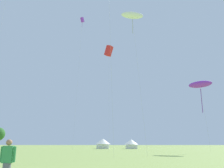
{
  "coord_description": "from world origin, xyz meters",
  "views": [
    {
      "loc": [
        0.67,
        -3.18,
        1.6
      ],
      "look_at": [
        0.0,
        32.0,
        10.51
      ],
      "focal_mm": 37.49,
      "sensor_mm": 36.0,
      "label": 1
    }
  ],
  "objects_px": {
    "kite_purple_box": "(82,21)",
    "festival_tent_left": "(103,143)",
    "kite_red_box": "(109,51)",
    "person_spectator": "(7,165)",
    "festival_tent_right": "(131,144)",
    "kite_purple_parafoil": "(200,84)",
    "kite_white_parafoil": "(132,15)"
  },
  "relations": [
    {
      "from": "festival_tent_right",
      "to": "kite_purple_parafoil",
      "type": "bearing_deg",
      "value": -69.04
    },
    {
      "from": "kite_purple_parafoil",
      "to": "kite_purple_box",
      "type": "xyz_separation_m",
      "value": [
        -24.51,
        16.66,
        22.45
      ]
    },
    {
      "from": "kite_red_box",
      "to": "kite_purple_box",
      "type": "height_order",
      "value": "kite_purple_box"
    },
    {
      "from": "kite_red_box",
      "to": "kite_purple_box",
      "type": "distance_m",
      "value": 17.56
    },
    {
      "from": "kite_purple_box",
      "to": "festival_tent_left",
      "type": "relative_size",
      "value": 8.09
    },
    {
      "from": "kite_white_parafoil",
      "to": "kite_red_box",
      "type": "relative_size",
      "value": 0.89
    },
    {
      "from": "kite_purple_parafoil",
      "to": "kite_red_box",
      "type": "bearing_deg",
      "value": 156.34
    },
    {
      "from": "person_spectator",
      "to": "festival_tent_left",
      "type": "distance_m",
      "value": 61.05
    },
    {
      "from": "kite_purple_box",
      "to": "festival_tent_left",
      "type": "xyz_separation_m",
      "value": [
        5.35,
        11.88,
        -32.77
      ]
    },
    {
      "from": "person_spectator",
      "to": "festival_tent_right",
      "type": "bearing_deg",
      "value": 82.34
    },
    {
      "from": "kite_purple_parafoil",
      "to": "kite_white_parafoil",
      "type": "bearing_deg",
      "value": -140.72
    },
    {
      "from": "person_spectator",
      "to": "kite_red_box",
      "type": "bearing_deg",
      "value": 86.72
    },
    {
      "from": "kite_red_box",
      "to": "festival_tent_right",
      "type": "relative_size",
      "value": 5.64
    },
    {
      "from": "kite_white_parafoil",
      "to": "kite_purple_box",
      "type": "xyz_separation_m",
      "value": [
        -11.71,
        27.12,
        14.54
      ]
    },
    {
      "from": "person_spectator",
      "to": "festival_tent_left",
      "type": "height_order",
      "value": "festival_tent_left"
    },
    {
      "from": "kite_purple_parafoil",
      "to": "kite_red_box",
      "type": "distance_m",
      "value": 20.78
    },
    {
      "from": "kite_purple_box",
      "to": "festival_tent_right",
      "type": "distance_m",
      "value": 37.51
    },
    {
      "from": "kite_purple_box",
      "to": "person_spectator",
      "type": "height_order",
      "value": "kite_purple_box"
    },
    {
      "from": "person_spectator",
      "to": "festival_tent_left",
      "type": "xyz_separation_m",
      "value": [
        -0.02,
        61.05,
        0.72
      ]
    },
    {
      "from": "kite_purple_box",
      "to": "kite_red_box",
      "type": "bearing_deg",
      "value": -50.45
    },
    {
      "from": "kite_red_box",
      "to": "person_spectator",
      "type": "distance_m",
      "value": 45.01
    },
    {
      "from": "kite_white_parafoil",
      "to": "person_spectator",
      "type": "height_order",
      "value": "kite_white_parafoil"
    },
    {
      "from": "kite_purple_parafoil",
      "to": "person_spectator",
      "type": "bearing_deg",
      "value": -120.48
    },
    {
      "from": "festival_tent_left",
      "to": "festival_tent_right",
      "type": "bearing_deg",
      "value": 0.0
    },
    {
      "from": "kite_purple_parafoil",
      "to": "kite_purple_box",
      "type": "relative_size",
      "value": 0.36
    },
    {
      "from": "kite_purple_parafoil",
      "to": "kite_purple_box",
      "type": "bearing_deg",
      "value": 145.8
    },
    {
      "from": "kite_purple_parafoil",
      "to": "festival_tent_right",
      "type": "relative_size",
      "value": 3.14
    },
    {
      "from": "kite_white_parafoil",
      "to": "person_spectator",
      "type": "xyz_separation_m",
      "value": [
        -6.34,
        -22.05,
        -18.96
      ]
    },
    {
      "from": "kite_purple_parafoil",
      "to": "person_spectator",
      "type": "height_order",
      "value": "kite_purple_parafoil"
    },
    {
      "from": "kite_red_box",
      "to": "festival_tent_left",
      "type": "bearing_deg",
      "value": 96.22
    },
    {
      "from": "kite_white_parafoil",
      "to": "kite_red_box",
      "type": "xyz_separation_m",
      "value": [
        -4.06,
        17.85,
        1.75
      ]
    },
    {
      "from": "kite_white_parafoil",
      "to": "kite_red_box",
      "type": "distance_m",
      "value": 18.38
    }
  ]
}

